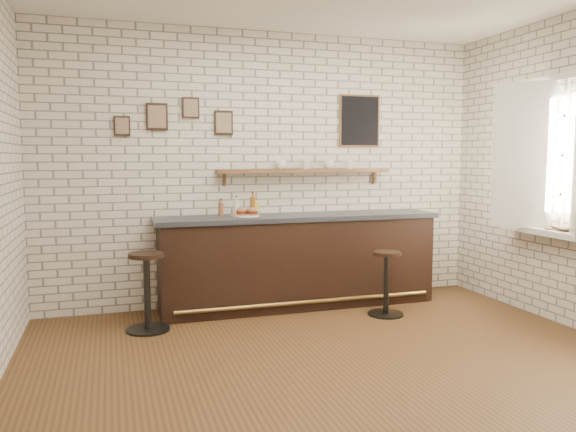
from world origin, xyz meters
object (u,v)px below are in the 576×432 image
Objects in this scene: condiment_bottle_yellow at (256,208)px; bar_stool_right at (386,281)px; ciabatta_sandwich at (247,212)px; shelf_cup_b at (306,165)px; bitters_bottle_brown at (221,209)px; sandwich_plate at (246,216)px; bitters_bottle_white at (236,208)px; bar_stool_left at (147,289)px; bar_counter at (299,260)px; shelf_cup_a at (281,165)px; shelf_cup_d at (349,165)px; bitters_bottle_amber at (253,205)px; shelf_cup_c at (328,165)px; book_upper at (556,228)px; book_lower at (554,229)px.

condiment_bottle_yellow reaches higher than bar_stool_right.
shelf_cup_b is at bearing 14.79° from ciabatta_sandwich.
ciabatta_sandwich is 1.28× the size of bitters_bottle_brown.
sandwich_plate is 0.16m from bitters_bottle_white.
bitters_bottle_white reaches higher than bar_stool_left.
condiment_bottle_yellow is at bearing 0.00° from bitters_bottle_white.
bar_counter is 1.07m from shelf_cup_a.
shelf_cup_b is at bearing 5.25° from bitters_bottle_white.
bitters_bottle_brown is 1.83× the size of shelf_cup_d.
bitters_bottle_amber reaches higher than condiment_bottle_yellow.
bar_counter is at bearing -170.41° from shelf_cup_d.
sandwich_plate is at bearing -178.47° from shelf_cup_d.
shelf_cup_c is at bearing 3.92° from bitters_bottle_white.
shelf_cup_b is (0.60, 0.07, 0.47)m from condiment_bottle_yellow.
bar_stool_right is at bearing -32.02° from condiment_bottle_yellow.
shelf_cup_c reaches higher than bitters_bottle_brown.
shelf_cup_a is at bearing 13.74° from condiment_bottle_yellow.
shelf_cup_d reaches higher than bar_counter.
bar_counter is 4.18× the size of bar_stool_left.
shelf_cup_d is 0.43× the size of book_upper.
sandwich_plate is 1.38m from shelf_cup_d.
condiment_bottle_yellow is at bearing 176.72° from shelf_cup_d.
bar_stool_right is (2.39, -0.21, -0.04)m from bar_stool_left.
bitters_bottle_white is 1.73× the size of shelf_cup_c.
shelf_cup_c is 2.43m from book_upper.
book_upper is at bearing -98.58° from shelf_cup_b.
bitters_bottle_brown is at bearing 171.37° from bar_counter.
bar_stool_right is (0.75, -0.62, -0.15)m from bar_counter.
bitters_bottle_brown is at bearing 33.62° from bar_stool_left.
condiment_bottle_yellow is 0.99m from shelf_cup_c.
sandwich_plate is at bearing -55.28° from bitters_bottle_white.
shelf_cup_a is 1.18× the size of shelf_cup_b.
ciabatta_sandwich is 0.16m from bitters_bottle_amber.
shelf_cup_a reaches higher than condiment_bottle_yellow.
bitters_bottle_brown reaches higher than condiment_bottle_yellow.
bar_stool_left is at bearing -146.38° from bitters_bottle_brown.
condiment_bottle_yellow is 0.73× the size of book_upper.
bitters_bottle_white is at bearing 28.88° from bar_stool_left.
bitters_bottle_white is (-0.08, 0.12, 0.08)m from sandwich_plate.
bitters_bottle_amber is 0.04m from condiment_bottle_yellow.
shelf_cup_a and shelf_cup_b have the same top height.
shelf_cup_d is (0.25, 0.00, -0.00)m from shelf_cup_c.
bar_counter reaches higher than bar_stool_right.
bitters_bottle_amber is 2.09× the size of shelf_cup_c.
ciabatta_sandwich is at bearing 166.63° from book_upper.
condiment_bottle_yellow is 3.01m from book_upper.
bitters_bottle_amber is at bearing 176.61° from shelf_cup_d.
shelf_cup_b reaches higher than bitters_bottle_amber.
book_lower reaches higher than bar_stool_left.
sandwich_plate is at bearing -131.58° from bitters_bottle_amber.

